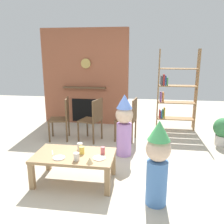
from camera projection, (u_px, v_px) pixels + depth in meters
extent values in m
plane|color=#BCB29E|center=(99.00, 171.00, 3.73)|extent=(12.00, 12.00, 0.00)
cube|color=#935138|center=(85.00, 77.00, 6.04)|extent=(2.20, 0.18, 2.40)
cube|color=black|center=(85.00, 110.00, 6.16)|extent=(0.70, 0.02, 0.60)
cube|color=brown|center=(84.00, 88.00, 5.97)|extent=(1.10, 0.10, 0.04)
cylinder|color=tan|center=(86.00, 63.00, 5.84)|extent=(0.24, 0.04, 0.24)
cube|color=olive|center=(158.00, 90.00, 5.66)|extent=(0.02, 0.28, 1.90)
cube|color=olive|center=(196.00, 90.00, 5.54)|extent=(0.02, 0.28, 1.90)
cube|color=olive|center=(175.00, 118.00, 5.77)|extent=(0.86, 0.28, 0.02)
cube|color=olive|center=(176.00, 102.00, 5.67)|extent=(0.86, 0.28, 0.02)
cube|color=olive|center=(177.00, 86.00, 5.57)|extent=(0.86, 0.28, 0.02)
cube|color=olive|center=(178.00, 69.00, 5.47)|extent=(0.86, 0.28, 0.02)
cube|color=#B23333|center=(160.00, 114.00, 5.80)|extent=(0.03, 0.20, 0.19)
cube|color=#3359A5|center=(161.00, 114.00, 5.80)|extent=(0.03, 0.20, 0.17)
cube|color=#3F8C4C|center=(163.00, 113.00, 5.79)|extent=(0.02, 0.20, 0.21)
cube|color=gold|center=(164.00, 113.00, 5.78)|extent=(0.03, 0.20, 0.25)
cube|color=#8C4C99|center=(161.00, 97.00, 5.69)|extent=(0.04, 0.20, 0.23)
cube|color=#D87F3F|center=(163.00, 97.00, 5.69)|extent=(0.04, 0.20, 0.22)
cube|color=#4C4C51|center=(162.00, 80.00, 5.60)|extent=(0.04, 0.20, 0.22)
cube|color=#B23333|center=(164.00, 80.00, 5.58)|extent=(0.04, 0.20, 0.25)
cube|color=#3359A5|center=(165.00, 80.00, 5.58)|extent=(0.02, 0.20, 0.23)
cube|color=#3F8C4C|center=(167.00, 81.00, 5.58)|extent=(0.03, 0.20, 0.18)
cube|color=#9E7A51|center=(74.00, 156.00, 3.35)|extent=(1.13, 0.64, 0.04)
cube|color=#9E7A51|center=(32.00, 176.00, 3.21)|extent=(0.07, 0.07, 0.38)
cube|color=#9E7A51|center=(107.00, 182.00, 3.07)|extent=(0.07, 0.07, 0.38)
cube|color=#9E7A51|center=(48.00, 158.00, 3.74)|extent=(0.07, 0.07, 0.38)
cube|color=#9E7A51|center=(113.00, 163.00, 3.60)|extent=(0.07, 0.07, 0.38)
cylinder|color=silver|center=(80.00, 147.00, 3.48)|extent=(0.08, 0.08, 0.11)
cylinder|color=#E5666B|center=(103.00, 151.00, 3.34)|extent=(0.06, 0.06, 0.11)
cylinder|color=#F2CC4C|center=(82.00, 150.00, 3.36)|extent=(0.07, 0.07, 0.10)
cylinder|color=silver|center=(77.00, 157.00, 3.15)|extent=(0.08, 0.08, 0.11)
cylinder|color=white|center=(99.00, 158.00, 3.21)|extent=(0.18, 0.18, 0.01)
cylinder|color=white|center=(59.00, 158.00, 3.22)|extent=(0.17, 0.17, 0.01)
cone|color=#EAC68C|center=(90.00, 160.00, 3.06)|extent=(0.10, 0.10, 0.09)
cube|color=silver|center=(52.00, 153.00, 3.39)|extent=(0.08, 0.14, 0.01)
cylinder|color=#4C7FC6|center=(157.00, 182.00, 2.87)|extent=(0.26, 0.26, 0.57)
sphere|color=beige|center=(158.00, 149.00, 2.77)|extent=(0.30, 0.30, 0.30)
cone|color=#4CB766|center=(159.00, 130.00, 2.71)|extent=(0.27, 0.27, 0.24)
cylinder|color=#B27FCC|center=(124.00, 139.00, 4.26)|extent=(0.27, 0.27, 0.60)
sphere|color=beige|center=(124.00, 115.00, 4.15)|extent=(0.31, 0.31, 0.31)
cone|color=#668CE5|center=(124.00, 101.00, 4.09)|extent=(0.28, 0.28, 0.25)
cube|color=brown|center=(59.00, 119.00, 5.00)|extent=(0.47, 0.47, 0.02)
cube|color=brown|center=(67.00, 109.00, 4.95)|extent=(0.11, 0.40, 0.45)
cylinder|color=brown|center=(53.00, 127.00, 5.22)|extent=(0.04, 0.04, 0.43)
cylinder|color=brown|center=(49.00, 132.00, 4.87)|extent=(0.04, 0.04, 0.43)
cylinder|color=brown|center=(69.00, 127.00, 5.24)|extent=(0.04, 0.04, 0.43)
cylinder|color=brown|center=(67.00, 132.00, 4.89)|extent=(0.04, 0.04, 0.43)
cube|color=brown|center=(90.00, 120.00, 4.94)|extent=(0.50, 0.50, 0.02)
cube|color=brown|center=(98.00, 110.00, 4.80)|extent=(0.15, 0.39, 0.45)
cylinder|color=brown|center=(87.00, 127.00, 5.23)|extent=(0.04, 0.04, 0.43)
cylinder|color=brown|center=(78.00, 132.00, 4.91)|extent=(0.04, 0.04, 0.43)
cylinder|color=brown|center=(102.00, 129.00, 5.08)|extent=(0.04, 0.04, 0.43)
cylinder|color=brown|center=(93.00, 134.00, 4.76)|extent=(0.04, 0.04, 0.43)
cube|color=brown|center=(126.00, 120.00, 4.97)|extent=(0.45, 0.45, 0.02)
cube|color=brown|center=(135.00, 110.00, 4.86)|extent=(0.09, 0.40, 0.45)
cylinder|color=brown|center=(120.00, 127.00, 5.24)|extent=(0.04, 0.04, 0.43)
cylinder|color=brown|center=(115.00, 132.00, 4.91)|extent=(0.04, 0.04, 0.43)
cylinder|color=brown|center=(135.00, 128.00, 5.14)|extent=(0.04, 0.04, 0.43)
cylinder|color=brown|center=(132.00, 134.00, 4.81)|extent=(0.04, 0.04, 0.43)
cylinder|color=beige|center=(222.00, 140.00, 4.78)|extent=(0.28, 0.28, 0.20)
sphere|color=#377E46|center=(223.00, 128.00, 4.71)|extent=(0.39, 0.39, 0.39)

